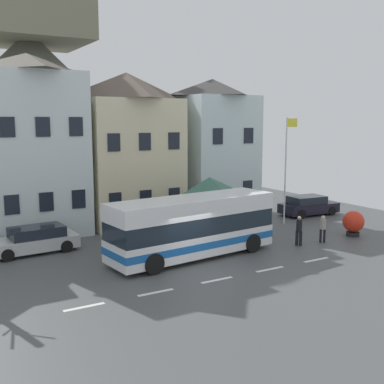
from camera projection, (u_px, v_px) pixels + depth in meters
ground_plane at (199, 271)px, 22.13m from camera, size 40.00×60.00×0.07m
townhouse_01 at (31, 144)px, 29.51m from camera, size 5.65×6.95×11.01m
townhouse_02 at (128, 148)px, 32.14m from camera, size 6.20×5.68×10.10m
townhouse_03 at (212, 147)px, 35.48m from camera, size 5.24×5.53×9.95m
hilltop_castle at (32, 106)px, 48.00m from camera, size 32.04×32.04×23.14m
transit_bus at (193, 227)px, 24.08m from camera, size 9.28×3.39×3.11m
bus_shelter at (209, 187)px, 28.49m from camera, size 3.60×3.60×3.58m
parked_car_00 at (34, 240)px, 25.03m from camera, size 4.68×2.21×1.39m
parked_car_02 at (308, 206)px, 34.92m from camera, size 4.44×2.24×1.43m
parked_car_03 at (235, 218)px, 30.79m from camera, size 4.48×2.33×1.29m
pedestrian_00 at (323, 226)px, 27.03m from camera, size 0.35×0.35×1.58m
pedestrian_01 at (299, 230)px, 26.39m from camera, size 0.32×0.35×1.69m
public_bench at (167, 226)px, 29.26m from camera, size 1.68×0.48×0.87m
flagpole at (287, 163)px, 31.51m from camera, size 0.95×0.10×7.14m
harbour_buoy at (353, 222)px, 28.58m from camera, size 1.30×1.30×1.55m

